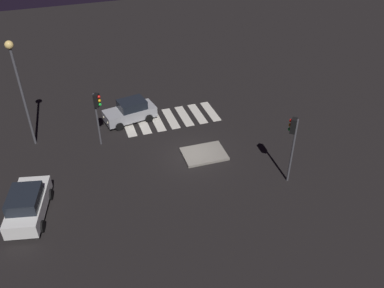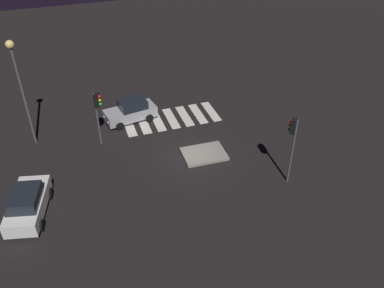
{
  "view_description": "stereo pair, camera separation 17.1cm",
  "coord_description": "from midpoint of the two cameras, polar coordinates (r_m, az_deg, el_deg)",
  "views": [
    {
      "loc": [
        7.52,
        21.78,
        17.24
      ],
      "look_at": [
        0.0,
        0.0,
        1.0
      ],
      "focal_mm": 37.97,
      "sensor_mm": 36.0,
      "label": 1
    },
    {
      "loc": [
        7.36,
        21.84,
        17.24
      ],
      "look_at": [
        0.0,
        0.0,
        1.0
      ],
      "focal_mm": 37.97,
      "sensor_mm": 36.0,
      "label": 2
    }
  ],
  "objects": [
    {
      "name": "traffic_light_west",
      "position": [
        25.3,
        13.78,
        1.24
      ],
      "size": [
        0.53,
        0.54,
        4.67
      ],
      "rotation": [
        0.0,
        0.0,
        -0.74
      ],
      "color": "#47474C",
      "rests_on": "ground"
    },
    {
      "name": "car_silver",
      "position": [
        32.59,
        -8.8,
        4.57
      ],
      "size": [
        4.26,
        2.46,
        1.77
      ],
      "rotation": [
        0.0,
        0.0,
        0.18
      ],
      "color": "#9EA0A5",
      "rests_on": "ground"
    },
    {
      "name": "street_lamp",
      "position": [
        29.69,
        -23.42,
        8.6
      ],
      "size": [
        0.56,
        0.56,
        7.87
      ],
      "color": "#47474C",
      "rests_on": "ground"
    },
    {
      "name": "car_white",
      "position": [
        25.49,
        -22.28,
        -7.84
      ],
      "size": [
        2.77,
        4.61,
        1.9
      ],
      "rotation": [
        0.0,
        0.0,
        -1.8
      ],
      "color": "silver",
      "rests_on": "ground"
    },
    {
      "name": "traffic_light_east",
      "position": [
        29.0,
        -13.33,
        5.09
      ],
      "size": [
        0.53,
        0.54,
        4.15
      ],
      "rotation": [
        0.0,
        0.0,
        2.6
      ],
      "color": "#47474C",
      "rests_on": "ground"
    },
    {
      "name": "ground_plane",
      "position": [
        28.78,
        -0.17,
        -1.63
      ],
      "size": [
        80.0,
        80.0,
        0.0
      ],
      "primitive_type": "plane",
      "color": "black"
    },
    {
      "name": "traffic_island",
      "position": [
        28.79,
        1.54,
        -1.39
      ],
      "size": [
        3.07,
        2.34,
        0.18
      ],
      "color": "gray",
      "rests_on": "ground"
    },
    {
      "name": "crosswalk_near",
      "position": [
        32.96,
        -3.16,
        3.6
      ],
      "size": [
        7.6,
        3.2,
        0.02
      ],
      "color": "silver",
      "rests_on": "ground"
    }
  ]
}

